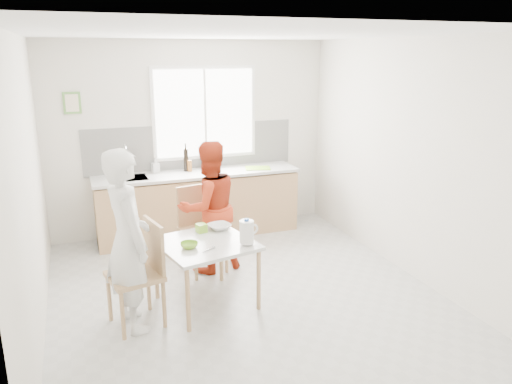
% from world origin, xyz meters
% --- Properties ---
extents(ground, '(4.50, 4.50, 0.00)m').
position_xyz_m(ground, '(0.00, 0.00, 0.00)').
color(ground, '#B7B7B2').
rests_on(ground, ground).
extents(room_shell, '(4.50, 4.50, 4.50)m').
position_xyz_m(room_shell, '(0.00, 0.00, 1.64)').
color(room_shell, silver).
rests_on(room_shell, ground).
extents(window, '(1.50, 0.06, 1.30)m').
position_xyz_m(window, '(0.20, 2.23, 1.70)').
color(window, white).
rests_on(window, room_shell).
extents(backsplash, '(3.00, 0.02, 0.65)m').
position_xyz_m(backsplash, '(0.00, 2.24, 1.23)').
color(backsplash, white).
rests_on(backsplash, room_shell).
extents(picture_frame, '(0.22, 0.03, 0.28)m').
position_xyz_m(picture_frame, '(-1.55, 2.23, 1.90)').
color(picture_frame, '#5D9744').
rests_on(picture_frame, room_shell).
extents(kitchen_counter, '(2.84, 0.64, 1.37)m').
position_xyz_m(kitchen_counter, '(-0.00, 1.95, 0.42)').
color(kitchen_counter, tan).
rests_on(kitchen_counter, ground).
extents(dining_table, '(1.06, 1.06, 0.68)m').
position_xyz_m(dining_table, '(-0.43, -0.07, 0.61)').
color(dining_table, silver).
rests_on(dining_table, ground).
extents(chair_left, '(0.55, 0.55, 1.01)m').
position_xyz_m(chair_left, '(-1.09, -0.21, 0.55)').
color(chair_left, tan).
rests_on(chair_left, ground).
extents(chair_far, '(0.56, 0.56, 1.01)m').
position_xyz_m(chair_far, '(-0.27, 0.82, 0.56)').
color(chair_far, tan).
rests_on(chair_far, ground).
extents(person_white, '(0.54, 0.70, 1.73)m').
position_xyz_m(person_white, '(-1.20, -0.24, 0.86)').
color(person_white, white).
rests_on(person_white, ground).
extents(person_red, '(0.87, 0.74, 1.56)m').
position_xyz_m(person_red, '(-0.17, 0.74, 0.78)').
color(person_red, red).
rests_on(person_red, ground).
extents(bowl_green, '(0.21, 0.21, 0.05)m').
position_xyz_m(bowl_green, '(-0.62, -0.16, 0.71)').
color(bowl_green, '#77B529').
rests_on(bowl_green, dining_table).
extents(bowl_white, '(0.28, 0.28, 0.06)m').
position_xyz_m(bowl_white, '(-0.19, 0.24, 0.71)').
color(bowl_white, silver).
rests_on(bowl_white, dining_table).
extents(milk_jug, '(0.20, 0.14, 0.25)m').
position_xyz_m(milk_jug, '(-0.05, -0.27, 0.82)').
color(milk_jug, white).
rests_on(milk_jug, dining_table).
extents(green_box, '(0.12, 0.12, 0.09)m').
position_xyz_m(green_box, '(-0.39, 0.23, 0.73)').
color(green_box, '#84C62D').
rests_on(green_box, dining_table).
extents(spoon, '(0.14, 0.10, 0.01)m').
position_xyz_m(spoon, '(-0.46, -0.30, 0.69)').
color(spoon, '#A5A5AA').
rests_on(spoon, dining_table).
extents(cutting_board, '(0.41, 0.34, 0.01)m').
position_xyz_m(cutting_board, '(0.86, 1.87, 0.93)').
color(cutting_board, '#86C32D').
rests_on(cutting_board, kitchen_counter).
extents(wine_bottle_a, '(0.07, 0.07, 0.32)m').
position_xyz_m(wine_bottle_a, '(-0.13, 2.07, 1.08)').
color(wine_bottle_a, black).
rests_on(wine_bottle_a, kitchen_counter).
extents(wine_bottle_b, '(0.07, 0.07, 0.30)m').
position_xyz_m(wine_bottle_b, '(0.14, 2.15, 1.07)').
color(wine_bottle_b, black).
rests_on(wine_bottle_b, kitchen_counter).
extents(jar_amber, '(0.06, 0.06, 0.16)m').
position_xyz_m(jar_amber, '(-0.09, 2.03, 1.00)').
color(jar_amber, '#985921').
rests_on(jar_amber, kitchen_counter).
extents(soap_bottle, '(0.11, 0.11, 0.21)m').
position_xyz_m(soap_bottle, '(-0.55, 2.13, 1.02)').
color(soap_bottle, '#999999').
rests_on(soap_bottle, kitchen_counter).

